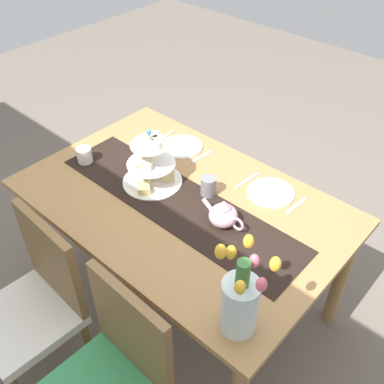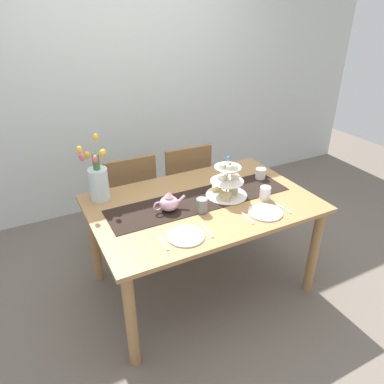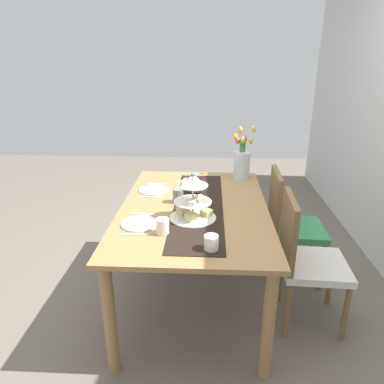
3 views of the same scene
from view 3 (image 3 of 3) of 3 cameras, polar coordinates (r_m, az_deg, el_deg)
ground_plane at (r=2.87m, az=0.31°, el=-16.23°), size 8.00×8.00×0.00m
dining_table at (r=2.53m, az=0.34°, el=-4.41°), size 1.56×1.02×0.75m
chair_left at (r=2.94m, az=15.11°, el=-4.54°), size 0.43×0.43×0.91m
chair_right at (r=2.49m, az=17.48°, el=-9.70°), size 0.44×0.44×0.91m
table_runner at (r=2.49m, az=1.04°, el=-2.27°), size 1.34×0.34×0.00m
tiered_cake_stand at (r=2.27m, az=0.11°, el=-2.09°), size 0.30×0.30×0.30m
teapot at (r=2.71m, az=0.60°, el=1.01°), size 0.24×0.13×0.14m
tulip_vase at (r=3.04m, az=7.97°, el=4.86°), size 0.19×0.18×0.46m
cream_jug at (r=1.94m, az=3.09°, el=-8.10°), size 0.08×0.08×0.08m
dinner_plate_left at (r=2.79m, az=-6.10°, el=0.33°), size 0.23×0.23×0.01m
fork_left at (r=2.93m, az=-5.68°, el=1.29°), size 0.03×0.15×0.01m
knife_left at (r=2.66m, az=-6.57°, el=-0.81°), size 0.03×0.17×0.01m
dinner_plate_right at (r=2.25m, az=-8.37°, el=-5.00°), size 0.23×0.23×0.01m
fork_right at (r=2.38m, az=-7.72°, el=-3.52°), size 0.03×0.15×0.01m
knife_right at (r=2.13m, az=-9.10°, el=-6.75°), size 0.03×0.17×0.01m
mug_grey at (r=2.54m, az=-2.24°, el=-0.55°), size 0.08×0.08×0.09m
mug_white_text at (r=2.11m, az=-4.73°, el=-5.47°), size 0.08×0.08×0.09m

